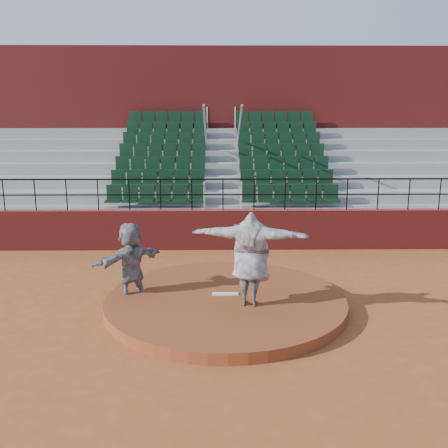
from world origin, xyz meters
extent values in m
plane|color=#964B22|center=(0.00, 0.00, 0.00)|extent=(90.00, 90.00, 0.00)
cylinder|color=brown|center=(0.00, 0.00, 0.12)|extent=(5.50, 5.50, 0.25)
cube|color=white|center=(0.00, 0.15, 0.27)|extent=(0.60, 0.15, 0.03)
cube|color=maroon|center=(0.00, 5.00, 0.65)|extent=(24.00, 0.30, 1.30)
cylinder|color=black|center=(0.00, 5.00, 2.30)|extent=(24.00, 0.05, 0.05)
cylinder|color=black|center=(0.00, 5.00, 1.80)|extent=(24.00, 0.04, 0.04)
cylinder|color=black|center=(-7.00, 5.00, 1.80)|extent=(0.04, 0.04, 1.00)
cylinder|color=black|center=(-6.00, 5.00, 1.80)|extent=(0.04, 0.04, 1.00)
cylinder|color=black|center=(-5.00, 5.00, 1.80)|extent=(0.04, 0.04, 1.00)
cylinder|color=black|center=(-4.00, 5.00, 1.80)|extent=(0.04, 0.04, 1.00)
cylinder|color=black|center=(-3.00, 5.00, 1.80)|extent=(0.04, 0.04, 1.00)
cylinder|color=black|center=(-2.00, 5.00, 1.80)|extent=(0.04, 0.04, 1.00)
cylinder|color=black|center=(-1.00, 5.00, 1.80)|extent=(0.04, 0.04, 1.00)
cylinder|color=black|center=(0.00, 5.00, 1.80)|extent=(0.04, 0.04, 1.00)
cylinder|color=black|center=(1.00, 5.00, 1.80)|extent=(0.04, 0.04, 1.00)
cylinder|color=black|center=(2.00, 5.00, 1.80)|extent=(0.04, 0.04, 1.00)
cylinder|color=black|center=(3.00, 5.00, 1.80)|extent=(0.04, 0.04, 1.00)
cylinder|color=black|center=(4.00, 5.00, 1.80)|extent=(0.04, 0.04, 1.00)
cylinder|color=black|center=(5.00, 5.00, 1.80)|extent=(0.04, 0.04, 1.00)
cylinder|color=black|center=(6.00, 5.00, 1.80)|extent=(0.04, 0.04, 1.00)
cylinder|color=black|center=(7.00, 5.00, 1.80)|extent=(0.04, 0.04, 1.00)
cube|color=gray|center=(0.00, 5.58, 0.65)|extent=(24.00, 0.85, 1.30)
cube|color=black|center=(-2.25, 5.59, 1.66)|extent=(3.30, 0.48, 0.72)
cube|color=black|center=(2.25, 5.59, 1.66)|extent=(3.30, 0.48, 0.72)
cube|color=gray|center=(0.00, 6.43, 0.85)|extent=(24.00, 0.85, 1.70)
cube|color=black|center=(-2.25, 6.44, 2.06)|extent=(3.30, 0.48, 0.72)
cube|color=black|center=(2.25, 6.44, 2.06)|extent=(3.30, 0.48, 0.72)
cube|color=gray|center=(0.00, 7.28, 1.05)|extent=(24.00, 0.85, 2.10)
cube|color=black|center=(-2.25, 7.29, 2.46)|extent=(3.30, 0.48, 0.72)
cube|color=black|center=(2.25, 7.29, 2.46)|extent=(3.30, 0.48, 0.72)
cube|color=gray|center=(0.00, 8.12, 1.25)|extent=(24.00, 0.85, 2.50)
cube|color=black|center=(-2.25, 8.13, 2.86)|extent=(3.30, 0.48, 0.72)
cube|color=black|center=(2.25, 8.13, 2.86)|extent=(3.30, 0.48, 0.72)
cube|color=gray|center=(0.00, 8.97, 1.45)|extent=(24.00, 0.85, 2.90)
cube|color=black|center=(-2.25, 8.98, 3.26)|extent=(3.30, 0.48, 0.72)
cube|color=black|center=(2.25, 8.98, 3.26)|extent=(3.30, 0.48, 0.72)
cube|color=gray|center=(0.00, 9.82, 1.65)|extent=(24.00, 0.85, 3.30)
cube|color=black|center=(-2.25, 9.83, 3.66)|extent=(3.30, 0.48, 0.72)
cube|color=black|center=(2.25, 9.83, 3.66)|extent=(3.30, 0.48, 0.72)
cube|color=gray|center=(0.00, 10.68, 1.85)|extent=(24.00, 0.85, 3.70)
cube|color=black|center=(-2.25, 10.69, 4.06)|extent=(3.30, 0.48, 0.72)
cube|color=black|center=(2.25, 10.69, 4.06)|extent=(3.30, 0.48, 0.72)
cylinder|color=silver|center=(-0.60, 8.12, 3.40)|extent=(0.06, 5.97, 2.46)
cylinder|color=silver|center=(0.60, 8.12, 3.40)|extent=(0.06, 5.97, 2.46)
cube|color=maroon|center=(0.00, 12.60, 3.55)|extent=(24.00, 3.00, 7.10)
imported|color=black|center=(0.54, -0.43, 1.29)|extent=(2.64, 1.22, 2.08)
imported|color=black|center=(-2.20, 0.37, 0.96)|extent=(1.73, 1.58, 1.93)
camera|label=1|loc=(-0.18, -10.79, 4.40)|focal=40.00mm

